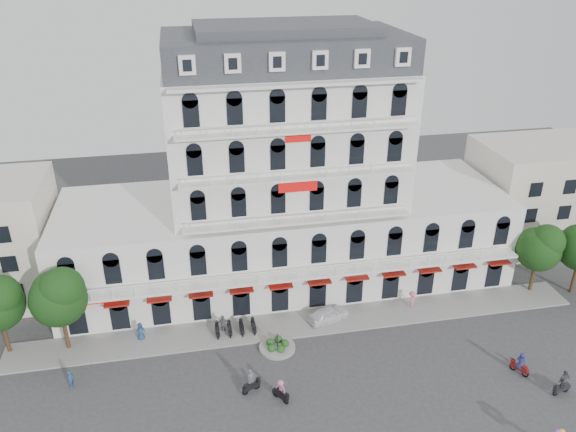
% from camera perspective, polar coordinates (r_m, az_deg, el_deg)
% --- Properties ---
extents(ground, '(120.00, 120.00, 0.00)m').
position_cam_1_polar(ground, '(46.87, 4.04, -17.41)').
color(ground, '#38383A').
rests_on(ground, ground).
extents(sidewalk, '(53.00, 4.00, 0.16)m').
position_cam_1_polar(sidewalk, '(53.47, 1.56, -10.83)').
color(sidewalk, gray).
rests_on(sidewalk, ground).
extents(main_building, '(45.00, 15.00, 25.80)m').
position_cam_1_polar(main_building, '(56.12, -0.30, 2.77)').
color(main_building, silver).
rests_on(main_building, ground).
extents(flank_building_east, '(14.00, 10.00, 12.00)m').
position_cam_1_polar(flank_building_east, '(70.87, 23.97, 2.08)').
color(flank_building_east, beige).
rests_on(flank_building_east, ground).
extents(traffic_island, '(3.20, 3.20, 1.60)m').
position_cam_1_polar(traffic_island, '(50.59, -1.10, -13.08)').
color(traffic_island, gray).
rests_on(traffic_island, ground).
extents(parked_scooter_row, '(4.40, 1.80, 1.10)m').
position_cam_1_polar(parked_scooter_row, '(52.60, -5.31, -11.79)').
color(parked_scooter_row, black).
rests_on(parked_scooter_row, ground).
extents(tree_west_inner, '(4.76, 4.76, 8.25)m').
position_cam_1_polar(tree_west_inner, '(51.07, -22.31, -7.41)').
color(tree_west_inner, '#382314').
rests_on(tree_west_inner, ground).
extents(tree_east_inner, '(4.40, 4.37, 7.57)m').
position_cam_1_polar(tree_east_inner, '(60.63, 24.22, -2.82)').
color(tree_east_inner, '#382314').
rests_on(tree_east_inner, ground).
extents(parked_car, '(4.42, 2.91, 1.40)m').
position_cam_1_polar(parked_car, '(53.69, 4.17, -9.91)').
color(parked_car, white).
rests_on(parked_car, ground).
extents(rider_west, '(1.60, 0.94, 2.23)m').
position_cam_1_polar(rider_west, '(46.21, -3.77, -16.46)').
color(rider_west, black).
rests_on(rider_west, ground).
extents(rider_east, '(1.07, 1.52, 2.07)m').
position_cam_1_polar(rider_east, '(51.41, 22.55, -13.66)').
color(rider_east, maroon).
rests_on(rider_east, ground).
extents(rider_northeast, '(1.69, 0.67, 2.36)m').
position_cam_1_polar(rider_northeast, '(50.68, 26.19, -14.90)').
color(rider_northeast, '#232127').
rests_on(rider_northeast, ground).
extents(rider_center, '(1.16, 1.45, 1.98)m').
position_cam_1_polar(rider_center, '(45.45, -0.77, -17.26)').
color(rider_center, black).
rests_on(rider_center, ground).
extents(pedestrian_left, '(1.02, 0.83, 1.81)m').
position_cam_1_polar(pedestrian_left, '(52.77, -14.75, -11.30)').
color(pedestrian_left, navy).
rests_on(pedestrian_left, ground).
extents(pedestrian_mid, '(1.09, 0.54, 1.79)m').
position_cam_1_polar(pedestrian_mid, '(52.33, -6.58, -10.85)').
color(pedestrian_mid, '#5E5B63').
rests_on(pedestrian_mid, ground).
extents(pedestrian_right, '(1.38, 1.25, 1.86)m').
position_cam_1_polar(pedestrian_right, '(56.35, 12.47, -8.32)').
color(pedestrian_right, '#CD6C8C').
rests_on(pedestrian_right, ground).
extents(pedestrian_far, '(0.62, 0.72, 1.66)m').
position_cam_1_polar(pedestrian_far, '(49.70, -21.19, -15.23)').
color(pedestrian_far, navy).
rests_on(pedestrian_far, ground).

